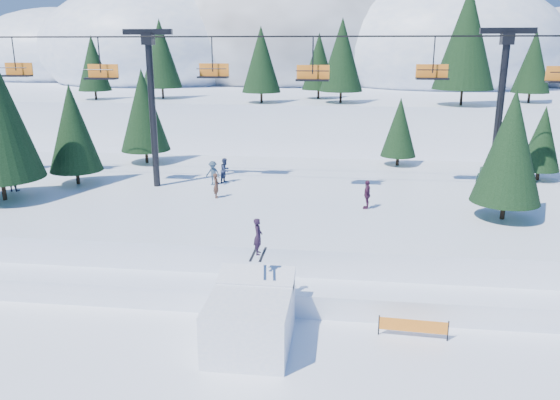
# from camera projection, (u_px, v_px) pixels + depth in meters

# --- Properties ---
(ground) EXTENTS (160.00, 160.00, 0.00)m
(ground) POSITION_uv_depth(u_px,v_px,m) (233.00, 381.00, 19.78)
(ground) COLOR white
(ground) RESTS_ON ground
(mid_shelf) EXTENTS (70.00, 22.00, 2.50)m
(mid_shelf) POSITION_uv_depth(u_px,v_px,m) (288.00, 208.00, 36.63)
(mid_shelf) COLOR white
(mid_shelf) RESTS_ON ground
(berm) EXTENTS (70.00, 6.00, 1.10)m
(berm) POSITION_uv_depth(u_px,v_px,m) (266.00, 278.00, 27.27)
(berm) COLOR white
(berm) RESTS_ON ground
(mountain_ridge) EXTENTS (119.00, 60.84, 26.46)m
(mountain_ridge) POSITION_uv_depth(u_px,v_px,m) (294.00, 60.00, 87.82)
(mountain_ridge) COLOR white
(mountain_ridge) RESTS_ON ground
(jump_kicker) EXTENTS (3.22, 4.41, 4.93)m
(jump_kicker) POSITION_uv_depth(u_px,v_px,m) (250.00, 318.00, 21.90)
(jump_kicker) COLOR white
(jump_kicker) RESTS_ON ground
(chairlift) EXTENTS (46.00, 3.21, 10.28)m
(chairlift) POSITION_uv_depth(u_px,v_px,m) (304.00, 86.00, 34.36)
(chairlift) COLOR black
(chairlift) RESTS_ON mid_shelf
(conifer_stand) EXTENTS (62.56, 17.47, 9.99)m
(conifer_stand) POSITION_uv_depth(u_px,v_px,m) (293.00, 123.00, 35.39)
(conifer_stand) COLOR black
(conifer_stand) RESTS_ON mid_shelf
(distant_skiers) EXTENTS (31.55, 6.46, 1.72)m
(distant_skiers) POSITION_uv_depth(u_px,v_px,m) (237.00, 178.00, 36.06)
(distant_skiers) COLOR #2D4154
(distant_skiers) RESTS_ON mid_shelf
(banner_near) EXTENTS (2.86, 0.22, 0.90)m
(banner_near) POSITION_uv_depth(u_px,v_px,m) (413.00, 326.00, 22.60)
(banner_near) COLOR black
(banner_near) RESTS_ON ground
(banner_far) EXTENTS (2.86, 0.14, 0.90)m
(banner_far) POSITION_uv_depth(u_px,v_px,m) (486.00, 315.00, 23.52)
(banner_far) COLOR black
(banner_far) RESTS_ON ground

